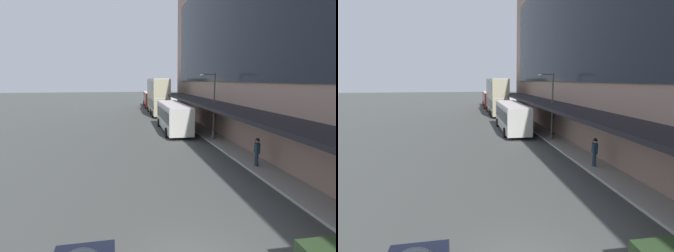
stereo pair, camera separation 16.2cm
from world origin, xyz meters
TOP-DOWN VIEW (x-y plane):
  - transit_bus_kerbside_front at (3.71, 22.01)m, footprint 2.85×9.96m
  - transit_bus_kerbside_rear at (4.09, 49.42)m, footprint 3.03×10.57m
  - transit_bus_kerbside_far at (4.00, 36.96)m, footprint 2.90×11.12m
  - pedestrian_at_kerb at (6.74, 8.78)m, footprint 0.33×0.62m
  - street_lamp at (6.40, 16.80)m, footprint 1.50×0.28m

SIDE VIEW (x-z plane):
  - pedestrian_at_kerb at x=6.74m, z-range 0.25..2.11m
  - transit_bus_kerbside_front at x=3.71m, z-range 0.24..3.39m
  - transit_bus_kerbside_rear at x=4.09m, z-range 0.24..3.40m
  - transit_bus_kerbside_far at x=4.00m, z-range 0.23..6.20m
  - street_lamp at x=6.40m, z-range 0.70..6.93m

